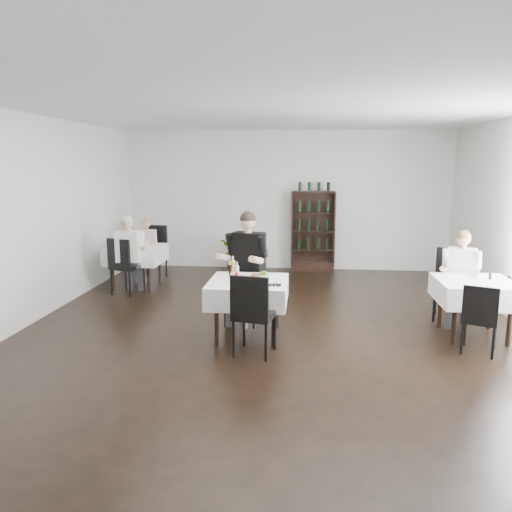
{
  "coord_description": "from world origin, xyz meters",
  "views": [
    {
      "loc": [
        0.45,
        -6.39,
        2.3
      ],
      "look_at": [
        -0.22,
        0.2,
        1.07
      ],
      "focal_mm": 35.0,
      "sensor_mm": 36.0,
      "label": 1
    }
  ],
  "objects": [
    {
      "name": "wine_shelf",
      "position": [
        0.6,
        4.31,
        0.85
      ],
      "size": [
        0.9,
        0.28,
        1.75
      ],
      "color": "black",
      "rests_on": "ground"
    },
    {
      "name": "napkin_cutlery",
      "position": [
        0.06,
        -0.22,
        0.78
      ],
      "size": [
        0.18,
        0.19,
        0.02
      ],
      "color": "black",
      "rests_on": "main_table"
    },
    {
      "name": "diner_left_far",
      "position": [
        -2.7,
        3.03,
        0.73
      ],
      "size": [
        0.51,
        0.53,
        1.25
      ],
      "color": "#46454E",
      "rests_on": "ground"
    },
    {
      "name": "plate_near",
      "position": [
        -0.26,
        -0.2,
        0.79
      ],
      "size": [
        0.28,
        0.28,
        0.08
      ],
      "color": "white",
      "rests_on": "main_table"
    },
    {
      "name": "right_table",
      "position": [
        2.7,
        0.3,
        0.62
      ],
      "size": [
        0.98,
        0.98,
        0.77
      ],
      "color": "black",
      "rests_on": "ground"
    },
    {
      "name": "left_table",
      "position": [
        -2.7,
        2.5,
        0.62
      ],
      "size": [
        0.98,
        0.98,
        0.77
      ],
      "color": "black",
      "rests_on": "ground"
    },
    {
      "name": "main_table",
      "position": [
        -0.3,
        0.0,
        0.62
      ],
      "size": [
        1.03,
        1.03,
        0.77
      ],
      "color": "black",
      "rests_on": "ground"
    },
    {
      "name": "right_chair_near",
      "position": [
        2.56,
        -0.36,
        0.5
      ],
      "size": [
        0.52,
        0.52,
        0.87
      ],
      "color": "black",
      "rests_on": "ground"
    },
    {
      "name": "main_chair_far",
      "position": [
        -0.44,
        0.64,
        0.6
      ],
      "size": [
        0.52,
        0.53,
        1.05
      ],
      "color": "black",
      "rests_on": "ground"
    },
    {
      "name": "diner_left_near",
      "position": [
        -2.64,
        1.98,
        0.83
      ],
      "size": [
        0.55,
        0.56,
        1.42
      ],
      "color": "#46454E",
      "rests_on": "ground"
    },
    {
      "name": "right_chair_far",
      "position": [
        2.62,
        1.1,
        0.6
      ],
      "size": [
        0.6,
        0.6,
        1.05
      ],
      "color": "black",
      "rests_on": "ground"
    },
    {
      "name": "plate_far",
      "position": [
        -0.17,
        0.2,
        0.79
      ],
      "size": [
        0.35,
        0.35,
        0.09
      ],
      "color": "white",
      "rests_on": "main_table"
    },
    {
      "name": "diner_right_far",
      "position": [
        2.66,
        0.82,
        0.79
      ],
      "size": [
        0.59,
        0.63,
        1.37
      ],
      "color": "#46454E",
      "rests_on": "ground"
    },
    {
      "name": "potted_tree",
      "position": [
        -0.97,
        4.2,
        0.45
      ],
      "size": [
        0.82,
        0.72,
        0.91
      ],
      "primitive_type": "imported",
      "rotation": [
        0.0,
        0.0,
        0.01
      ],
      "color": "#2F5D1F",
      "rests_on": "ground"
    },
    {
      "name": "main_chair_near",
      "position": [
        -0.17,
        -0.69,
        0.58
      ],
      "size": [
        0.54,
        0.55,
        1.01
      ],
      "color": "black",
      "rests_on": "ground"
    },
    {
      "name": "pilsner_lager",
      "position": [
        -0.52,
        0.09,
        0.9
      ],
      "size": [
        0.07,
        0.07,
        0.31
      ],
      "color": "#C48832",
      "rests_on": "main_table"
    },
    {
      "name": "left_chair_far",
      "position": [
        -2.62,
        3.31,
        0.61
      ],
      "size": [
        0.51,
        0.52,
        1.06
      ],
      "color": "black",
      "rests_on": "ground"
    },
    {
      "name": "left_chair_near",
      "position": [
        -2.73,
        1.93,
        0.58
      ],
      "size": [
        0.59,
        0.59,
        1.02
      ],
      "color": "black",
      "rests_on": "ground"
    },
    {
      "name": "diner_main",
      "position": [
        -0.41,
        0.64,
        0.94
      ],
      "size": [
        0.69,
        0.74,
        1.63
      ],
      "color": "#46454E",
      "rests_on": "ground"
    },
    {
      "name": "room_shell",
      "position": [
        0.0,
        0.0,
        1.5
      ],
      "size": [
        9.0,
        9.0,
        9.0
      ],
      "color": "black",
      "rests_on": "ground"
    },
    {
      "name": "coke_bottle",
      "position": [
        -0.45,
        0.01,
        0.87
      ],
      "size": [
        0.06,
        0.06,
        0.24
      ],
      "color": "silver",
      "rests_on": "main_table"
    },
    {
      "name": "pilsner_dark",
      "position": [
        -0.54,
        -0.03,
        0.88
      ],
      "size": [
        0.06,
        0.06,
        0.27
      ],
      "color": "black",
      "rests_on": "main_table"
    },
    {
      "name": "pepper_mill",
      "position": [
        2.91,
        0.4,
        0.82
      ],
      "size": [
        0.05,
        0.05,
        0.1
      ],
      "primitive_type": "cylinder",
      "rotation": [
        0.0,
        0.0,
        -0.37
      ],
      "color": "black",
      "rests_on": "right_table"
    }
  ]
}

